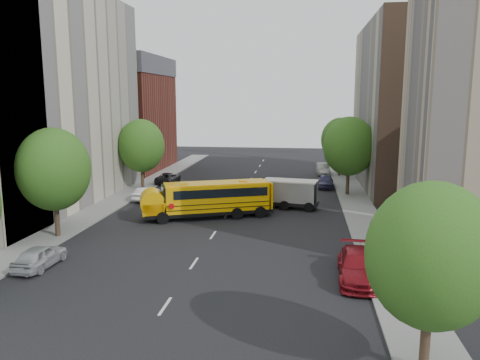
% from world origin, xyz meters
% --- Properties ---
extents(ground, '(120.00, 120.00, 0.00)m').
position_xyz_m(ground, '(0.00, 0.00, 0.00)').
color(ground, black).
rests_on(ground, ground).
extents(sidewalk_left, '(3.00, 80.00, 0.12)m').
position_xyz_m(sidewalk_left, '(-11.50, 5.00, 0.06)').
color(sidewalk_left, slate).
rests_on(sidewalk_left, ground).
extents(sidewalk_right, '(3.00, 80.00, 0.12)m').
position_xyz_m(sidewalk_right, '(11.50, 5.00, 0.06)').
color(sidewalk_right, slate).
rests_on(sidewalk_right, ground).
extents(lane_markings, '(0.15, 64.00, 0.01)m').
position_xyz_m(lane_markings, '(0.00, 10.00, 0.01)').
color(lane_markings, silver).
rests_on(lane_markings, ground).
extents(building_left_cream, '(10.00, 26.00, 20.00)m').
position_xyz_m(building_left_cream, '(-18.00, 6.00, 10.00)').
color(building_left_cream, beige).
rests_on(building_left_cream, ground).
extents(building_left_redbrick, '(10.00, 15.00, 13.00)m').
position_xyz_m(building_left_redbrick, '(-18.00, 28.00, 6.50)').
color(building_left_redbrick, maroon).
rests_on(building_left_redbrick, ground).
extents(building_right_far, '(10.00, 22.00, 18.00)m').
position_xyz_m(building_right_far, '(18.00, 20.00, 9.00)').
color(building_right_far, tan).
rests_on(building_right_far, ground).
extents(building_right_sidewall, '(10.10, 0.30, 18.00)m').
position_xyz_m(building_right_sidewall, '(18.00, 9.00, 9.00)').
color(building_right_sidewall, brown).
rests_on(building_right_sidewall, ground).
extents(street_tree_1, '(5.12, 5.12, 7.90)m').
position_xyz_m(street_tree_1, '(-11.00, -4.00, 4.95)').
color(street_tree_1, '#38281C').
rests_on(street_tree_1, ground).
extents(street_tree_2, '(4.99, 4.99, 7.71)m').
position_xyz_m(street_tree_2, '(-11.00, 14.00, 4.83)').
color(street_tree_2, '#38281C').
rests_on(street_tree_2, ground).
extents(street_tree_3, '(4.61, 4.61, 7.11)m').
position_xyz_m(street_tree_3, '(11.00, -18.00, 4.45)').
color(street_tree_3, '#38281C').
rests_on(street_tree_3, ground).
extents(street_tree_4, '(5.25, 5.25, 8.10)m').
position_xyz_m(street_tree_4, '(11.00, 14.00, 5.08)').
color(street_tree_4, '#38281C').
rests_on(street_tree_4, ground).
extents(street_tree_5, '(4.86, 4.86, 7.51)m').
position_xyz_m(street_tree_5, '(11.00, 26.00, 4.70)').
color(street_tree_5, '#38281C').
rests_on(street_tree_5, ground).
extents(school_bus, '(10.85, 6.26, 3.03)m').
position_xyz_m(school_bus, '(-1.49, 3.06, 1.69)').
color(school_bus, black).
rests_on(school_bus, ground).
extents(safari_truck, '(6.30, 3.12, 2.59)m').
position_xyz_m(safari_truck, '(4.85, 7.50, 1.37)').
color(safari_truck, black).
rests_on(safari_truck, ground).
extents(parked_car_0, '(1.72, 4.06, 1.37)m').
position_xyz_m(parked_car_0, '(-8.87, -9.91, 0.68)').
color(parked_car_0, '#B2B5BA').
rests_on(parked_car_0, ground).
extents(parked_car_1, '(1.72, 4.06, 1.30)m').
position_xyz_m(parked_car_1, '(-8.80, 8.92, 0.65)').
color(parked_car_1, silver).
rests_on(parked_car_1, ground).
extents(parked_car_2, '(2.17, 4.61, 1.27)m').
position_xyz_m(parked_car_2, '(-9.33, 18.09, 0.64)').
color(parked_car_2, black).
rests_on(parked_car_2, ground).
extents(parked_car_3, '(2.44, 5.53, 1.58)m').
position_xyz_m(parked_car_3, '(9.60, -9.31, 0.79)').
color(parked_car_3, maroon).
rests_on(parked_car_3, ground).
extents(parked_car_4, '(1.79, 4.25, 1.43)m').
position_xyz_m(parked_car_4, '(8.96, 17.94, 0.72)').
color(parked_car_4, '#38365F').
rests_on(parked_car_4, ground).
extents(parked_car_5, '(1.79, 4.49, 1.45)m').
position_xyz_m(parked_car_5, '(8.98, 27.27, 0.73)').
color(parked_car_5, '#A09F9B').
rests_on(parked_car_5, ground).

